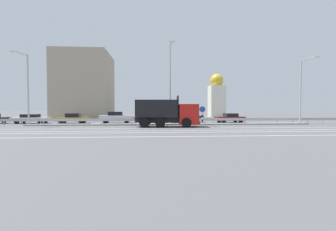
% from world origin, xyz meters
% --- Properties ---
extents(ground_plane, '(320.00, 320.00, 0.00)m').
position_xyz_m(ground_plane, '(0.00, 0.00, 0.00)').
color(ground_plane, '#565659').
extents(lane_strip_0, '(61.89, 0.16, 0.01)m').
position_xyz_m(lane_strip_0, '(-0.90, -2.65, 0.00)').
color(lane_strip_0, silver).
rests_on(lane_strip_0, ground_plane).
extents(lane_strip_1, '(61.89, 0.16, 0.01)m').
position_xyz_m(lane_strip_1, '(-0.90, -5.15, 0.00)').
color(lane_strip_1, silver).
rests_on(lane_strip_1, ground_plane).
extents(lane_strip_2, '(61.89, 0.16, 0.01)m').
position_xyz_m(lane_strip_2, '(-0.90, -6.69, 0.00)').
color(lane_strip_2, silver).
rests_on(lane_strip_2, ground_plane).
extents(lane_strip_3, '(61.89, 0.16, 0.01)m').
position_xyz_m(lane_strip_3, '(-0.90, -9.42, 0.00)').
color(lane_strip_3, silver).
rests_on(lane_strip_3, ground_plane).
extents(median_island, '(34.04, 1.10, 0.18)m').
position_xyz_m(median_island, '(0.00, 1.83, 0.09)').
color(median_island, gray).
rests_on(median_island, ground_plane).
extents(median_guardrail, '(61.89, 0.09, 0.78)m').
position_xyz_m(median_guardrail, '(-0.00, 2.72, 0.57)').
color(median_guardrail, '#9EA0A5').
rests_on(median_guardrail, ground_plane).
extents(dump_truck, '(6.98, 3.01, 3.36)m').
position_xyz_m(dump_truck, '(0.00, -0.90, 1.27)').
color(dump_truck, red).
rests_on(dump_truck, ground_plane).
extents(median_road_sign, '(0.76, 0.16, 2.28)m').
position_xyz_m(median_road_sign, '(3.68, 1.83, 1.21)').
color(median_road_sign, white).
rests_on(median_road_sign, ground_plane).
extents(street_lamp_0, '(0.72, 2.47, 8.24)m').
position_xyz_m(street_lamp_0, '(-16.81, 1.67, 4.63)').
color(street_lamp_0, '#ADADB2').
rests_on(street_lamp_0, ground_plane).
extents(street_lamp_1, '(0.71, 2.06, 9.71)m').
position_xyz_m(street_lamp_1, '(-0.29, 1.66, 5.33)').
color(street_lamp_1, '#ADADB2').
rests_on(street_lamp_1, ground_plane).
extents(street_lamp_2, '(0.71, 2.66, 8.15)m').
position_xyz_m(street_lamp_2, '(16.23, 1.52, 4.60)').
color(street_lamp_2, '#ADADB2').
rests_on(street_lamp_2, ground_plane).
extents(parked_car_1, '(4.71, 2.18, 1.24)m').
position_xyz_m(parked_car_1, '(-18.62, 6.02, 0.65)').
color(parked_car_1, silver).
rests_on(parked_car_1, ground_plane).
extents(parked_car_2, '(4.29, 1.93, 1.35)m').
position_xyz_m(parked_car_2, '(-13.21, 5.96, 0.68)').
color(parked_car_2, '#B27A14').
rests_on(parked_car_2, ground_plane).
extents(parked_car_3, '(4.57, 2.10, 1.56)m').
position_xyz_m(parked_car_3, '(-7.34, 5.84, 0.79)').
color(parked_car_3, silver).
rests_on(parked_car_3, ground_plane).
extents(parked_car_4, '(3.99, 1.91, 1.59)m').
position_xyz_m(parked_car_4, '(-2.51, 6.47, 0.78)').
color(parked_car_4, silver).
rests_on(parked_car_4, ground_plane).
extents(parked_car_5, '(4.75, 2.05, 1.59)m').
position_xyz_m(parked_car_5, '(2.36, 6.38, 0.78)').
color(parked_car_5, navy).
rests_on(parked_car_5, ground_plane).
extents(parked_car_6, '(4.04, 2.18, 1.32)m').
position_xyz_m(parked_car_6, '(8.61, 5.91, 0.68)').
color(parked_car_6, maroon).
rests_on(parked_car_6, ground_plane).
extents(background_building_0, '(10.40, 11.25, 13.39)m').
position_xyz_m(background_building_0, '(-16.46, 23.08, 6.70)').
color(background_building_0, tan).
rests_on(background_building_0, ground_plane).
extents(church_tower, '(3.60, 3.60, 11.36)m').
position_xyz_m(church_tower, '(13.43, 28.87, 5.10)').
color(church_tower, silver).
rests_on(church_tower, ground_plane).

